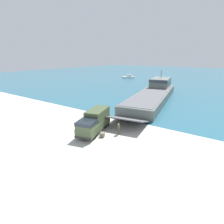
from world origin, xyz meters
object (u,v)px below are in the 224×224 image
Objects in this scene: landing_craft at (154,93)px; military_truck at (94,121)px; moored_boat_a at (129,77)px; cargo_crate at (102,135)px; soldier_on_ramp at (118,128)px; mooring_bollard at (92,112)px.

landing_craft is 25.90m from military_truck.
moored_boat_a reaches higher than cargo_crate.
soldier_on_ramp is 71.00m from moored_boat_a.
soldier_on_ramp is 0.28× the size of moored_boat_a.
moored_boat_a is at bearing 112.14° from mooring_bollard.
landing_craft reaches higher than military_truck.
cargo_crate is at bearing -42.48° from mooring_bollard.
soldier_on_ramp is 11.11m from mooring_bollard.
mooring_bollard is 10.98m from cargo_crate.
military_truck reaches higher than mooring_bollard.
soldier_on_ramp is (4.07, -24.83, -0.62)m from landing_craft.
mooring_bollard is at bearing -152.55° from military_truck.
cargo_crate is (2.15, -0.86, -1.36)m from military_truck.
cargo_crate is (8.10, -7.41, -0.04)m from mooring_bollard.
cargo_crate is at bearing 53.28° from military_truck.
moored_boat_a is at bearing -125.46° from soldier_on_ramp.
moored_boat_a is 9.56× the size of mooring_bollard.
military_truck is 10.41× the size of cargo_crate.
military_truck is at bearing 167.20° from moored_boat_a.
military_truck is 70.34m from moored_boat_a.
landing_craft is 21.35× the size of soldier_on_ramp.
military_truck reaches higher than cargo_crate.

